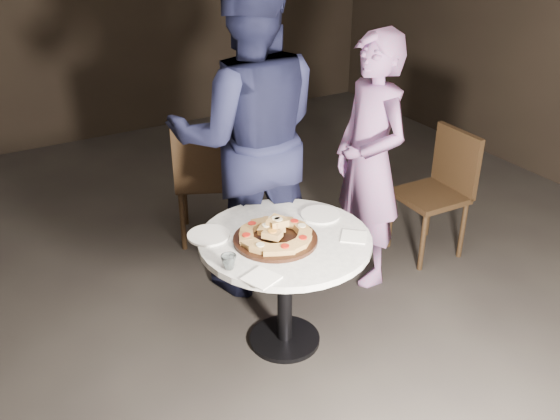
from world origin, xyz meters
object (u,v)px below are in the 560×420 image
object	(u,v)px
serving_board	(275,239)
water_glass	(229,262)
diner_navy	(249,137)
chair_far	(207,174)
chair_right	(441,184)
focaccia_pile	(275,233)
diner_teal	(370,162)
table	(285,258)

from	to	relation	value
serving_board	water_glass	bearing A→B (deg)	-160.80
serving_board	diner_navy	distance (m)	0.72
chair_far	chair_right	size ratio (longest dim) A/B	1.06
chair_right	chair_far	bearing A→B (deg)	-121.91
focaccia_pile	diner_navy	distance (m)	0.70
diner_teal	chair_far	bearing A→B (deg)	-138.66
chair_far	chair_right	bearing A→B (deg)	170.96
focaccia_pile	table	bearing A→B (deg)	1.48
serving_board	diner_teal	bearing A→B (deg)	22.41
water_glass	chair_right	xyz separation A→B (m)	(1.71, 0.44, -0.20)
table	serving_board	xyz separation A→B (m)	(-0.06, -0.01, 0.13)
diner_teal	focaccia_pile	bearing A→B (deg)	-65.29
diner_navy	diner_teal	distance (m)	0.72
chair_far	chair_right	distance (m)	1.51
diner_teal	table	bearing A→B (deg)	-63.91
table	serving_board	size ratio (longest dim) A/B	2.64
chair_far	diner_navy	size ratio (longest dim) A/B	0.47
chair_right	focaccia_pile	bearing A→B (deg)	-75.10
table	water_glass	distance (m)	0.41
water_glass	chair_far	bearing A→B (deg)	70.44
focaccia_pile	chair_right	size ratio (longest dim) A/B	0.45
chair_right	diner_navy	world-z (taller)	diner_navy
serving_board	diner_navy	xyz separation A→B (m)	(0.19, 0.63, 0.28)
table	chair_right	bearing A→B (deg)	13.76
table	focaccia_pile	bearing A→B (deg)	-178.52
water_glass	diner_navy	distance (m)	0.92
focaccia_pile	diner_navy	xyz separation A→B (m)	(0.19, 0.63, 0.25)
table	diner_navy	bearing A→B (deg)	78.07
diner_navy	diner_teal	xyz separation A→B (m)	(0.63, -0.29, -0.18)
diner_teal	water_glass	bearing A→B (deg)	-65.94
table	diner_navy	distance (m)	0.76
serving_board	focaccia_pile	xyz separation A→B (m)	(0.00, 0.00, 0.04)
focaccia_pile	chair_far	world-z (taller)	chair_far
focaccia_pile	diner_teal	size ratio (longest dim) A/B	0.24
serving_board	chair_right	distance (m)	1.46
table	serving_board	bearing A→B (deg)	-174.95
chair_far	serving_board	bearing A→B (deg)	107.07
water_glass	diner_navy	world-z (taller)	diner_navy
diner_teal	chair_right	bearing A→B (deg)	92.26
diner_teal	diner_navy	bearing A→B (deg)	-112.34
focaccia_pile	water_glass	xyz separation A→B (m)	(-0.30, -0.11, -0.01)
focaccia_pile	water_glass	world-z (taller)	focaccia_pile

